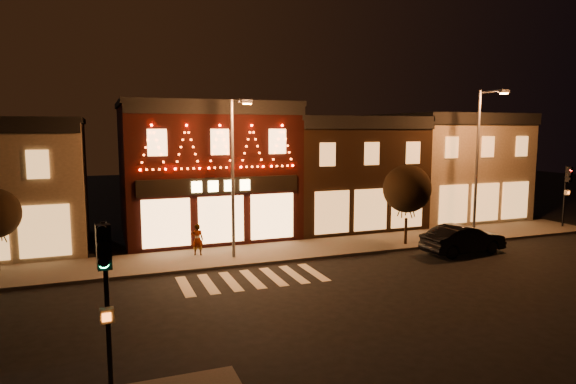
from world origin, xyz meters
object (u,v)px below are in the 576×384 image
streetlamp_mid (235,167)px  pedestrian (197,239)px  traffic_signal_near (106,280)px  dark_sedan (463,239)px

streetlamp_mid → pedestrian: streetlamp_mid is taller
traffic_signal_near → dark_sedan: 20.72m
streetlamp_mid → traffic_signal_near: bearing=-104.3°
dark_sedan → traffic_signal_near: bearing=113.6°
traffic_signal_near → streetlamp_mid: streetlamp_mid is taller
dark_sedan → pedestrian: size_ratio=2.86×
dark_sedan → pedestrian: (-13.62, 4.16, 0.20)m
streetlamp_mid → dark_sedan: streetlamp_mid is taller
streetlamp_mid → dark_sedan: size_ratio=1.69×
traffic_signal_near → pedestrian: bearing=66.5°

